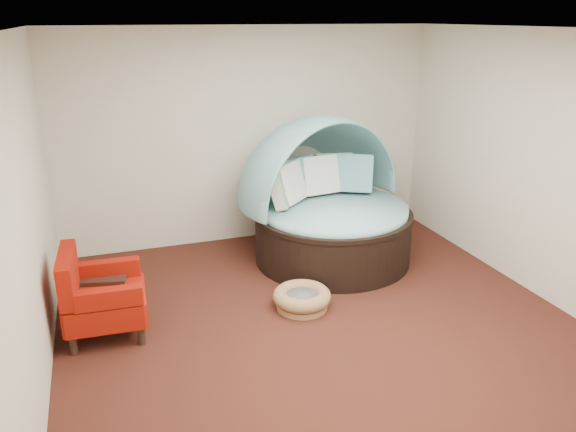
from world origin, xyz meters
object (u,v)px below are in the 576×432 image
object	(u,v)px
pet_basket	(302,298)
side_table	(104,287)
canopy_daybed	(327,194)
red_armchair	(99,296)

from	to	relation	value
pet_basket	side_table	world-z (taller)	side_table
canopy_daybed	pet_basket	xyz separation A→B (m)	(-0.77, -1.17, -0.72)
pet_basket	side_table	size ratio (longest dim) A/B	1.26
pet_basket	red_armchair	size ratio (longest dim) A/B	0.86
red_armchair	canopy_daybed	bearing A→B (deg)	23.01
pet_basket	red_armchair	bearing A→B (deg)	175.49
red_armchair	side_table	size ratio (longest dim) A/B	1.47
canopy_daybed	red_armchair	xyz separation A→B (m)	(-2.77, -1.01, -0.42)
canopy_daybed	side_table	distance (m)	2.83
pet_basket	canopy_daybed	bearing A→B (deg)	56.78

